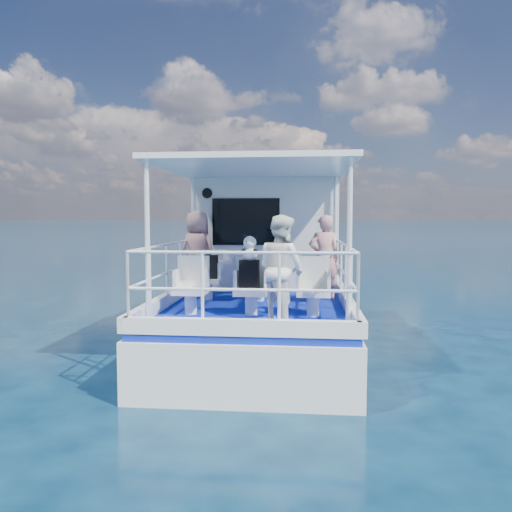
% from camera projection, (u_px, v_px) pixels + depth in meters
% --- Properties ---
extents(ground, '(2000.00, 2000.00, 0.00)m').
position_uv_depth(ground, '(258.00, 355.00, 8.45)').
color(ground, '#061D31').
rests_on(ground, ground).
extents(hull, '(3.00, 7.00, 1.60)m').
position_uv_depth(hull, '(263.00, 341.00, 9.45)').
color(hull, white).
rests_on(hull, ground).
extents(deck, '(2.90, 6.90, 0.10)m').
position_uv_depth(deck, '(263.00, 296.00, 9.38)').
color(deck, '#0A1B93').
rests_on(deck, hull).
extents(cabin, '(2.85, 2.00, 2.20)m').
position_uv_depth(cabin, '(268.00, 233.00, 10.59)').
color(cabin, white).
rests_on(cabin, deck).
extents(canopy, '(3.00, 3.20, 0.08)m').
position_uv_depth(canopy, '(257.00, 167.00, 8.02)').
color(canopy, white).
rests_on(canopy, cabin).
extents(canopy_posts, '(2.77, 2.97, 2.20)m').
position_uv_depth(canopy_posts, '(257.00, 238.00, 8.06)').
color(canopy_posts, white).
rests_on(canopy_posts, deck).
extents(railings, '(2.84, 3.59, 1.00)m').
position_uv_depth(railings, '(255.00, 277.00, 7.78)').
color(railings, white).
rests_on(railings, deck).
extents(seat_port_fwd, '(0.48, 0.46, 0.38)m').
position_uv_depth(seat_port_fwd, '(207.00, 289.00, 8.65)').
color(seat_port_fwd, silver).
rests_on(seat_port_fwd, deck).
extents(seat_center_fwd, '(0.48, 0.46, 0.38)m').
position_uv_depth(seat_center_fwd, '(259.00, 290.00, 8.57)').
color(seat_center_fwd, silver).
rests_on(seat_center_fwd, deck).
extents(seat_stbd_fwd, '(0.48, 0.46, 0.38)m').
position_uv_depth(seat_stbd_fwd, '(312.00, 290.00, 8.49)').
color(seat_stbd_fwd, silver).
rests_on(seat_stbd_fwd, deck).
extents(seat_port_aft, '(0.48, 0.46, 0.38)m').
position_uv_depth(seat_port_aft, '(191.00, 301.00, 7.36)').
color(seat_port_aft, silver).
rests_on(seat_port_aft, deck).
extents(seat_center_aft, '(0.48, 0.46, 0.38)m').
position_uv_depth(seat_center_aft, '(251.00, 302.00, 7.28)').
color(seat_center_aft, silver).
rests_on(seat_center_aft, deck).
extents(seat_stbd_aft, '(0.48, 0.46, 0.38)m').
position_uv_depth(seat_stbd_aft, '(313.00, 303.00, 7.20)').
color(seat_stbd_aft, silver).
rests_on(seat_stbd_aft, deck).
extents(passenger_port_fwd, '(0.69, 0.59, 1.55)m').
position_uv_depth(passenger_port_fwd, '(198.00, 253.00, 9.25)').
color(passenger_port_fwd, tan).
rests_on(passenger_port_fwd, deck).
extents(passenger_stbd_fwd, '(0.58, 0.42, 1.47)m').
position_uv_depth(passenger_stbd_fwd, '(324.00, 258.00, 8.55)').
color(passenger_stbd_fwd, '#DB8F8D').
rests_on(passenger_stbd_fwd, deck).
extents(passenger_stbd_aft, '(0.89, 0.89, 1.46)m').
position_uv_depth(passenger_stbd_aft, '(281.00, 269.00, 6.77)').
color(passenger_stbd_aft, white).
rests_on(passenger_stbd_aft, deck).
extents(backpack_port, '(0.31, 0.17, 0.40)m').
position_uv_depth(backpack_port, '(209.00, 267.00, 8.58)').
color(backpack_port, black).
rests_on(backpack_port, seat_port_fwd).
extents(backpack_center, '(0.29, 0.16, 0.43)m').
position_uv_depth(backpack_center, '(249.00, 275.00, 7.23)').
color(backpack_center, black).
rests_on(backpack_center, seat_center_aft).
extents(compact_camera, '(0.09, 0.06, 0.06)m').
position_uv_depth(compact_camera, '(209.00, 253.00, 8.58)').
color(compact_camera, black).
rests_on(compact_camera, backpack_port).
extents(panda, '(0.24, 0.20, 0.36)m').
position_uv_depth(panda, '(250.00, 247.00, 7.20)').
color(panda, white).
rests_on(panda, backpack_center).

